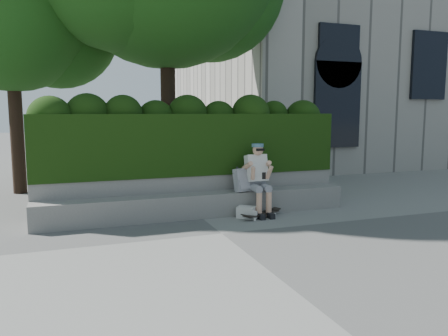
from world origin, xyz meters
name	(u,v)px	position (x,y,z in m)	size (l,w,h in m)	color
ground	(222,234)	(0.00, 0.00, 0.00)	(80.00, 80.00, 0.00)	slate
bench_ledge	(200,205)	(0.00, 1.25, 0.23)	(6.00, 0.45, 0.45)	gray
planter_wall	(193,193)	(0.00, 1.73, 0.38)	(6.00, 0.50, 0.75)	gray
hedge	(190,144)	(0.00, 1.95, 1.35)	(6.00, 1.00, 1.20)	black
tree_right	(9,1)	(-3.47, 5.12, 4.57)	(4.23, 4.23, 6.70)	black
person	(258,176)	(1.12, 1.07, 0.75)	(0.40, 0.76, 1.38)	gray
skateboard	(261,214)	(1.08, 0.79, 0.07)	(0.83, 0.51, 0.09)	black
backpack_plaid	(242,180)	(0.83, 1.15, 0.68)	(0.31, 0.16, 0.45)	silver
backpack_ground	(246,212)	(0.80, 0.86, 0.11)	(0.33, 0.24, 0.22)	silver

